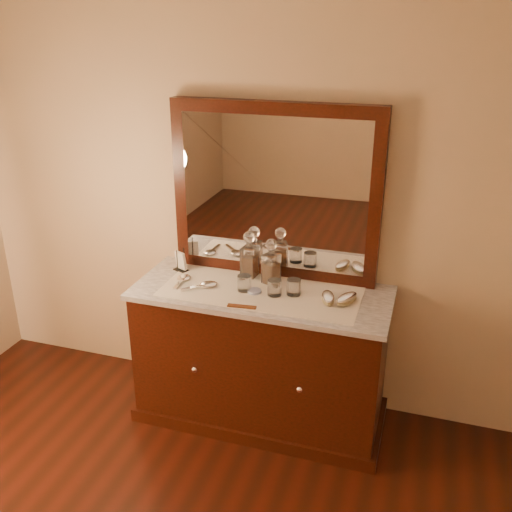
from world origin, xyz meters
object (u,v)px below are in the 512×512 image
object	(u,v)px
comb	(242,306)
decanter_right	(271,266)
decanter_left	(249,259)
pin_dish	(254,291)
hand_mirror_outer	(183,279)
brush_far	(347,299)
hand_mirror_inner	(205,285)
mirror_frame	(275,192)
napkin_rack	(181,262)
brush_near	(328,298)
dresser_cabinet	(261,358)

from	to	relation	value
comb	decanter_right	size ratio (longest dim) A/B	0.57
decanter_left	pin_dish	bearing A→B (deg)	-64.54
hand_mirror_outer	brush_far	bearing A→B (deg)	0.46
brush_far	hand_mirror_inner	size ratio (longest dim) A/B	0.90
mirror_frame	napkin_rack	distance (m)	0.71
decanter_right	hand_mirror_inner	size ratio (longest dim) A/B	1.39
brush_near	hand_mirror_inner	xyz separation A→B (m)	(-0.70, -0.03, -0.01)
dresser_cabinet	pin_dish	distance (m)	0.45
comb	hand_mirror_outer	distance (m)	0.48
mirror_frame	brush_far	world-z (taller)	mirror_frame
dresser_cabinet	mirror_frame	distance (m)	0.97
pin_dish	decanter_right	size ratio (longest dim) A/B	0.29
mirror_frame	comb	xyz separation A→B (m)	(-0.04, -0.47, -0.49)
pin_dish	decanter_left	world-z (taller)	decanter_left
comb	brush_far	size ratio (longest dim) A/B	0.88
hand_mirror_outer	pin_dish	bearing A→B (deg)	-3.12
brush_near	hand_mirror_outer	size ratio (longest dim) A/B	0.82
pin_dish	hand_mirror_inner	bearing A→B (deg)	-177.23
mirror_frame	decanter_right	distance (m)	0.42
hand_mirror_inner	pin_dish	bearing A→B (deg)	2.77
decanter_left	brush_near	size ratio (longest dim) A/B	1.72
brush_far	hand_mirror_outer	xyz separation A→B (m)	(-0.95, -0.01, -0.01)
pin_dish	mirror_frame	bearing A→B (deg)	84.20
comb	mirror_frame	bearing A→B (deg)	79.22
comb	brush_near	bearing A→B (deg)	19.66
dresser_cabinet	decanter_left	bearing A→B (deg)	127.65
dresser_cabinet	decanter_left	xyz separation A→B (m)	(-0.12, 0.16, 0.55)
decanter_right	hand_mirror_inner	xyz separation A→B (m)	(-0.34, -0.16, -0.09)
comb	hand_mirror_outer	size ratio (longest dim) A/B	0.78
mirror_frame	napkin_rack	xyz separation A→B (m)	(-0.54, -0.13, -0.44)
dresser_cabinet	mirror_frame	bearing A→B (deg)	90.00
dresser_cabinet	brush_far	xyz separation A→B (m)	(0.48, -0.01, 0.47)
brush_near	napkin_rack	bearing A→B (deg)	171.40
pin_dish	decanter_left	bearing A→B (deg)	115.46
decanter_left	decanter_right	bearing A→B (deg)	-18.81
comb	brush_far	bearing A→B (deg)	16.78
dresser_cabinet	brush_far	bearing A→B (deg)	-0.82
decanter_left	hand_mirror_inner	size ratio (longest dim) A/B	1.43
comb	decanter_right	xyz separation A→B (m)	(0.06, 0.33, 0.10)
dresser_cabinet	brush_near	bearing A→B (deg)	-3.45
hand_mirror_inner	decanter_left	bearing A→B (deg)	47.69
mirror_frame	napkin_rack	world-z (taller)	mirror_frame
brush_near	hand_mirror_inner	world-z (taller)	brush_near
dresser_cabinet	decanter_right	size ratio (longest dim) A/B	5.21
decanter_right	brush_far	xyz separation A→B (m)	(0.45, -0.12, -0.08)
pin_dish	decanter_left	xyz separation A→B (m)	(-0.09, 0.20, 0.10)
pin_dish	hand_mirror_inner	distance (m)	0.29
mirror_frame	hand_mirror_outer	bearing A→B (deg)	-151.18
hand_mirror_inner	comb	bearing A→B (deg)	-31.78
dresser_cabinet	mirror_frame	size ratio (longest dim) A/B	1.17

